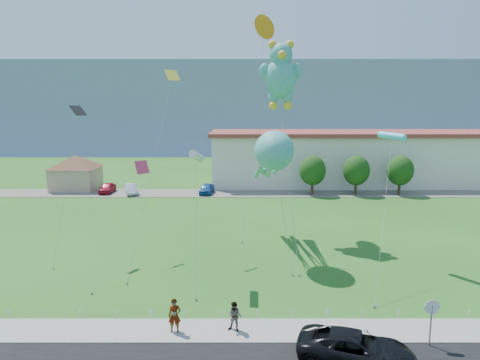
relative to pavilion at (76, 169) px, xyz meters
name	(u,v)px	position (x,y,z in m)	size (l,w,h in m)	color
ground	(239,308)	(24.00, -38.00, -3.02)	(160.00, 160.00, 0.00)	#235718
sidewalk	(239,331)	(24.00, -40.75, -2.97)	(80.00, 2.50, 0.10)	gray
parking_strip	(240,193)	(24.00, -3.00, -2.99)	(70.00, 6.00, 0.06)	#59544C
hill_ridge	(240,106)	(24.00, 82.00, 9.48)	(160.00, 50.00, 25.00)	slate
pavilion	(76,169)	(0.00, 0.00, 0.00)	(9.20, 9.20, 5.00)	tan
warehouse	(402,157)	(50.00, 6.00, 1.10)	(61.00, 15.00, 8.20)	beige
stop_sign	(432,311)	(33.50, -42.21, -1.15)	(0.80, 0.07, 2.50)	slate
rope_fence	(239,314)	(24.00, -39.30, -2.77)	(26.05, 0.05, 0.50)	white
tree_near	(313,170)	(34.00, -4.00, 0.36)	(3.60, 3.60, 5.47)	#3F2B19
tree_mid	(356,170)	(40.00, -4.00, 0.36)	(3.60, 3.60, 5.47)	#3F2B19
tree_far	(400,170)	(46.00, -4.00, 0.36)	(3.60, 3.60, 5.47)	#3F2B19
suv	(356,349)	(29.40, -43.77, -2.22)	(2.47, 5.35, 1.49)	black
pedestrian_left	(175,316)	(20.62, -40.93, -2.02)	(0.66, 0.43, 1.80)	gray
pedestrian_right	(235,317)	(23.78, -40.84, -2.12)	(0.78, 0.61, 1.60)	gray
parked_car_red	(107,188)	(5.41, -2.86, -2.27)	(1.65, 4.09, 1.39)	#A51427
parked_car_silver	(131,189)	(8.94, -3.77, -2.27)	(1.46, 4.19, 1.38)	silver
parked_car_blue	(207,189)	(19.43, -3.47, -2.26)	(1.66, 4.12, 1.40)	#1B4F95
octopus_kite	(273,159)	(26.65, -28.23, 4.80)	(3.00, 10.93, 10.11)	teal
teddy_bear_kite	(281,73)	(27.74, -22.21, 11.87)	(3.84, 12.24, 17.78)	teal
small_kite_pink	(138,178)	(16.06, -28.99, 3.35)	(2.36, 8.70, 7.55)	#E3325C
small_kite_yellow	(167,99)	(18.21, -27.09, 9.47)	(2.77, 9.38, 14.87)	yellow
small_kite_white	(197,157)	(21.13, -33.31, 5.48)	(0.50, 4.96, 9.01)	silver
small_kite_cyan	(392,137)	(35.43, -29.78, 6.59)	(3.69, 9.53, 10.14)	#38D3FC
small_kite_black	(75,127)	(11.04, -27.91, 7.25)	(1.64, 5.02, 12.02)	black
small_kite_orange	(264,32)	(26.38, -18.59, 16.02)	(3.17, 7.90, 20.25)	orange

